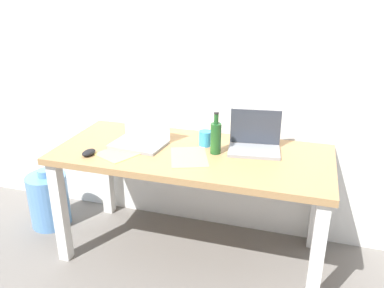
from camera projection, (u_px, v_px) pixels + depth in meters
name	position (u px, v px, depth m)	size (l,w,h in m)	color
ground_plane	(192.00, 251.00, 2.67)	(8.00, 8.00, 0.00)	slate
back_wall	(211.00, 46.00, 2.56)	(5.20, 0.08, 2.60)	white
desk	(192.00, 167.00, 2.44)	(1.67, 0.72, 0.73)	#A37A4C
laptop_left	(141.00, 137.00, 2.50)	(0.35, 0.27, 0.23)	gray
laptop_right	(255.00, 142.00, 2.40)	(0.33, 0.25, 0.24)	gray
beer_bottle	(216.00, 137.00, 2.34)	(0.06, 0.06, 0.26)	#1E5123
computer_mouse	(89.00, 153.00, 2.34)	(0.06, 0.10, 0.03)	black
coffee_mug	(205.00, 138.00, 2.47)	(0.08, 0.08, 0.10)	#338CC6
paper_sheet_front_left	(124.00, 151.00, 2.40)	(0.21, 0.30, 0.00)	#F4E06B
paper_sheet_center	(189.00, 157.00, 2.32)	(0.21, 0.30, 0.00)	#F4E06B
water_cooler_jug	(49.00, 200.00, 2.91)	(0.29, 0.29, 0.44)	#598CC6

